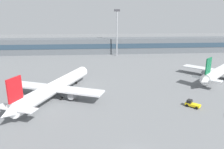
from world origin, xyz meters
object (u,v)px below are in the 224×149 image
airplane_near (57,86)px  baggage_tug_yellow (192,104)px  floodlight_tower_west (117,29)px  airplane_mid (222,70)px

airplane_near → baggage_tug_yellow: (35.21, -10.40, -2.27)m
baggage_tug_yellow → floodlight_tower_west: (-11.55, 71.84, 14.07)m
airplane_near → floodlight_tower_west: (23.66, 61.44, 11.80)m
floodlight_tower_west → airplane_near: bearing=-111.1°
baggage_tug_yellow → floodlight_tower_west: floodlight_tower_west is taller
airplane_near → baggage_tug_yellow: size_ratio=10.71×
airplane_mid → baggage_tug_yellow: bearing=-133.1°
airplane_near → airplane_mid: 59.05m
airplane_mid → baggage_tug_yellow: (-22.29, -23.85, -2.21)m
baggage_tug_yellow → floodlight_tower_west: size_ratio=0.14×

